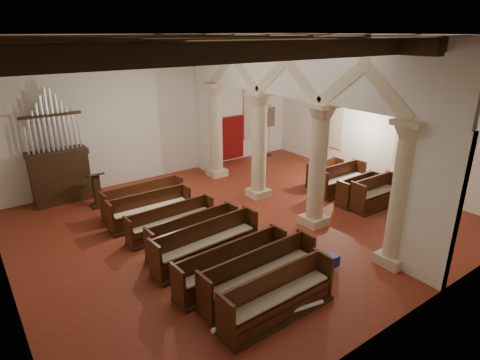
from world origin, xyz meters
The scene contains 31 objects.
floor centered at (0.00, 0.00, 0.00)m, with size 14.00×14.00×0.00m, color maroon.
ceiling centered at (0.00, 0.00, 6.00)m, with size 14.00×14.00×0.00m, color black.
wall_back centered at (0.00, 6.00, 3.00)m, with size 14.00×0.02×6.00m, color white.
wall_front centered at (0.00, -6.00, 3.00)m, with size 14.00×0.02×6.00m, color white.
wall_right centered at (7.00, 0.00, 3.00)m, with size 0.02×12.00×6.00m, color white.
ceiling_beams centered at (0.00, 0.00, 5.82)m, with size 13.80×11.80×0.30m, color #332010, non-canonical shape.
arcade centered at (1.80, 0.00, 3.56)m, with size 0.90×11.90×6.00m.
window_right_a centered at (6.98, -1.50, 2.20)m, with size 0.03×1.00×2.20m, color #38806B.
window_right_b centered at (6.98, 2.50, 2.20)m, with size 0.03×1.00×2.20m, color #38806B.
window_back centered at (5.00, 5.98, 2.20)m, with size 1.00×0.03×2.20m, color #38806B.
pipe_organ centered at (-4.50, 5.50, 1.37)m, with size 2.10×0.85×4.40m.
lectern centered at (-3.59, 4.19, 0.57)m, with size 0.57×0.58×1.37m.
dossal_curtain centered at (3.50, 5.92, 1.17)m, with size 1.80×0.07×2.17m.
processional_banner centered at (5.66, 5.49, 0.84)m, with size 0.62×0.78×2.69m.
hymnal_box_a centered at (0.25, -3.71, 0.25)m, with size 0.31×0.25×0.31m, color navy.
hymnal_box_b centered at (-1.15, -2.60, 0.26)m, with size 0.32×0.26×0.32m, color navy.
hymnal_box_c centered at (-0.83, -0.72, 0.25)m, with size 0.30×0.24×0.30m, color navy.
tube_heater_a centered at (-1.65, -4.59, 0.16)m, with size 0.10×0.10×0.97m, color white.
tube_heater_b centered at (-3.32, -3.97, 0.16)m, with size 0.10×0.10×0.99m, color white.
nave_pew_0 centered at (-2.23, -4.30, 0.37)m, with size 2.97×0.81×1.12m.
nave_pew_1 centered at (-2.01, -3.38, 0.37)m, with size 3.30×0.86×1.12m.
nave_pew_2 centered at (-2.29, -2.62, 0.35)m, with size 3.27×0.85×1.06m.
nave_pew_3 centered at (-2.28, -1.34, 0.37)m, with size 3.30×0.95×1.13m.
nave_pew_4 centered at (-2.23, -0.51, 0.34)m, with size 2.94×0.87×1.04m.
nave_pew_5 centered at (-2.37, 0.68, 0.31)m, with size 2.94×0.76×0.96m.
nave_pew_6 centered at (-2.59, 1.78, 0.36)m, with size 2.77×0.76×1.07m.
nave_pew_7 centered at (-2.44, 2.66, 0.36)m, with size 2.92×0.85×1.09m.
aisle_pew_0 centered at (4.61, -1.82, 0.39)m, with size 2.08×0.79×1.14m.
aisle_pew_1 centered at (4.48, -1.20, 0.35)m, with size 1.93×0.69×1.03m.
aisle_pew_2 centered at (4.68, -0.13, 0.38)m, with size 2.31×0.79×1.15m.
aisle_pew_3 centered at (4.86, 0.86, 0.34)m, with size 1.76×0.77×1.01m.
Camera 1 is at (-7.31, -9.86, 6.11)m, focal length 30.00 mm.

